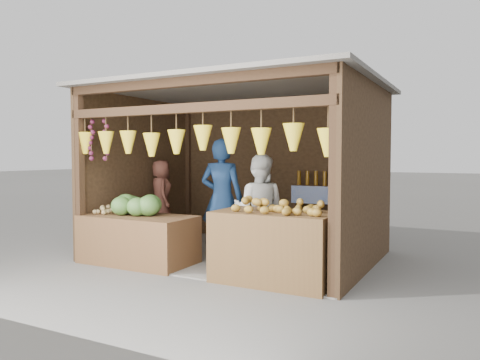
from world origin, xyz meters
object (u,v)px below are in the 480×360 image
object	(u,v)px
counter_right	(275,247)
woman_standing	(259,209)
counter_left	(138,239)
vendor_seated	(161,193)
man_standing	(222,199)

from	to	relation	value
counter_right	woman_standing	bearing A→B (deg)	126.68
counter_left	woman_standing	bearing A→B (deg)	27.11
woman_standing	vendor_seated	distance (m)	2.22
man_standing	woman_standing	world-z (taller)	man_standing
counter_left	vendor_seated	size ratio (longest dim) A/B	1.42
counter_right	counter_left	bearing A→B (deg)	179.85
man_standing	woman_standing	distance (m)	0.68
counter_left	man_standing	xyz separation A→B (m)	(0.93, 0.87, 0.57)
counter_left	woman_standing	xyz separation A→B (m)	(1.59, 0.81, 0.45)
woman_standing	vendor_seated	size ratio (longest dim) A/B	1.36
counter_left	man_standing	distance (m)	1.39
vendor_seated	woman_standing	bearing A→B (deg)	-148.49
counter_left	woman_standing	distance (m)	1.84
counter_right	woman_standing	size ratio (longest dim) A/B	0.94
counter_left	vendor_seated	bearing A→B (deg)	113.44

